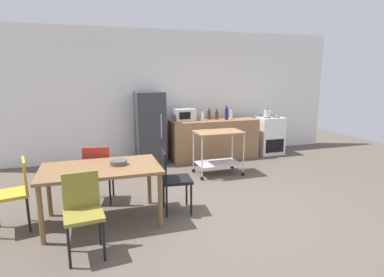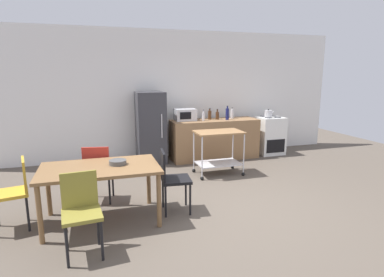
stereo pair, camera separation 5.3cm
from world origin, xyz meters
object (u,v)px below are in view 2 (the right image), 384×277
at_px(chair_red, 98,170).
at_px(bottle_soy_sauce, 210,115).
at_px(chair_black, 171,177).
at_px(kettle, 268,114).
at_px(chair_olive, 81,208).
at_px(microwave, 185,115).
at_px(chair_mustard, 15,189).
at_px(bottle_vinegar, 227,114).
at_px(dining_table, 100,173).
at_px(fruit_bowl, 118,162).
at_px(refrigerator, 151,128).
at_px(kitchen_cart, 219,145).
at_px(bottle_olive_oil, 217,115).
at_px(bottle_sesame_oil, 232,114).
at_px(bottle_sparkling_water, 203,116).
at_px(stove_oven, 269,135).

distance_m(chair_red, bottle_soy_sauce, 3.22).
bearing_deg(chair_black, kettle, -44.42).
bearing_deg(chair_olive, microwave, 52.10).
relative_size(chair_black, microwave, 1.93).
relative_size(chair_black, chair_mustard, 1.00).
bearing_deg(chair_black, bottle_vinegar, -31.95).
height_order(dining_table, bottle_vinegar, bottle_vinegar).
bearing_deg(bottle_soy_sauce, dining_table, -133.61).
height_order(chair_black, fruit_bowl, chair_black).
bearing_deg(chair_red, kettle, -144.00).
bearing_deg(chair_black, refrigerator, 2.04).
relative_size(chair_mustard, kitchen_cart, 0.98).
height_order(dining_table, kitchen_cart, kitchen_cart).
bearing_deg(bottle_olive_oil, chair_black, -123.73).
xyz_separation_m(microwave, bottle_sesame_oil, (1.14, -0.01, -0.02)).
xyz_separation_m(kitchen_cart, bottle_sparkling_water, (0.07, 1.10, 0.42)).
distance_m(bottle_soy_sauce, bottle_olive_oil, 0.18).
height_order(stove_oven, bottle_soy_sauce, bottle_soy_sauce).
bearing_deg(dining_table, chair_olive, -106.91).
bearing_deg(bottle_olive_oil, kettle, -5.16).
relative_size(stove_oven, refrigerator, 0.59).
relative_size(chair_mustard, refrigerator, 0.57).
relative_size(bottle_sparkling_water, fruit_bowl, 1.07).
xyz_separation_m(dining_table, kitchen_cart, (2.22, 1.40, -0.10)).
height_order(microwave, bottle_sparkling_water, microwave).
height_order(stove_oven, fruit_bowl, stove_oven).
bearing_deg(dining_table, kettle, 32.10).
relative_size(dining_table, microwave, 3.26).
xyz_separation_m(dining_table, stove_oven, (4.03, 2.55, -0.22)).
xyz_separation_m(kitchen_cart, kettle, (1.69, 1.06, 0.43)).
bearing_deg(bottle_sesame_oil, chair_mustard, -148.47).
bearing_deg(kitchen_cart, bottle_olive_oil, 69.49).
height_order(chair_red, fruit_bowl, chair_red).
xyz_separation_m(chair_black, kettle, (2.96, 2.45, 0.48)).
height_order(chair_olive, refrigerator, refrigerator).
height_order(dining_table, bottle_sparkling_water, bottle_sparkling_water).
relative_size(kitchen_cart, bottle_sparkling_water, 3.78).
height_order(kitchen_cart, bottle_sesame_oil, bottle_sesame_oil).
distance_m(chair_olive, kettle, 5.24).
xyz_separation_m(bottle_sparkling_water, kettle, (1.62, -0.04, 0.00)).
distance_m(chair_mustard, kettle, 5.48).
distance_m(chair_black, bottle_soy_sauce, 3.07).
distance_m(chair_olive, fruit_bowl, 0.93).
height_order(chair_red, bottle_vinegar, bottle_vinegar).
bearing_deg(chair_olive, dining_table, 67.59).
xyz_separation_m(chair_black, microwave, (0.96, 2.62, 0.51)).
bearing_deg(stove_oven, bottle_sesame_oil, 176.16).
bearing_deg(chair_red, kitchen_cart, -150.26).
bearing_deg(refrigerator, chair_olive, -111.91).
height_order(refrigerator, kitchen_cart, refrigerator).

